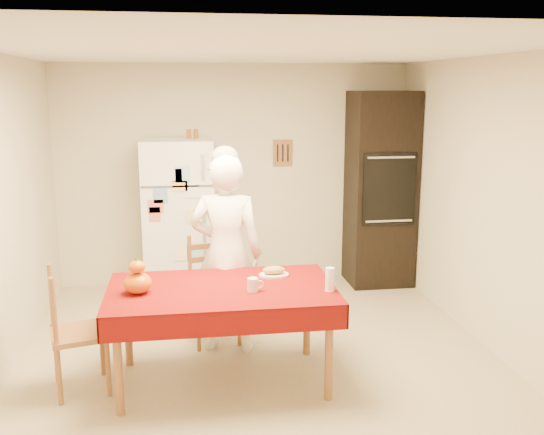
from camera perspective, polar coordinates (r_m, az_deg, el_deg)
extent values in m
plane|color=tan|center=(5.17, -1.09, -13.44)|extent=(4.50, 4.50, 0.00)
cube|color=beige|center=(6.97, -3.50, 4.00)|extent=(4.00, 0.02, 2.50)
cube|color=beige|center=(2.64, 5.16, -9.69)|extent=(4.00, 0.02, 2.50)
cube|color=beige|center=(5.39, 20.44, 0.88)|extent=(0.02, 4.50, 2.50)
cube|color=white|center=(4.67, -1.22, 15.43)|extent=(4.00, 4.50, 0.02)
cube|color=brown|center=(7.00, 1.00, 6.11)|extent=(0.22, 0.02, 0.30)
cube|color=white|center=(6.65, -8.77, -0.01)|extent=(0.75, 0.70, 1.70)
cube|color=silver|center=(6.19, -6.52, 4.79)|extent=(0.03, 0.03, 0.25)
cube|color=silver|center=(6.33, -6.35, -1.96)|extent=(0.03, 0.03, 0.60)
cube|color=black|center=(7.01, 10.15, 2.64)|extent=(0.70, 0.60, 2.20)
cube|color=black|center=(6.72, 10.99, 2.63)|extent=(0.59, 0.02, 0.80)
cylinder|color=brown|center=(4.40, -14.27, -13.50)|extent=(0.06, 0.06, 0.71)
cylinder|color=brown|center=(5.11, -13.42, -9.75)|extent=(0.06, 0.06, 0.71)
cylinder|color=brown|center=(4.48, 5.37, -12.65)|extent=(0.06, 0.06, 0.71)
cylinder|color=brown|center=(5.18, 3.31, -9.11)|extent=(0.06, 0.06, 0.71)
cube|color=brown|center=(4.60, -4.77, -6.96)|extent=(1.60, 0.90, 0.04)
cube|color=#590C05|center=(4.59, -4.77, -6.65)|extent=(1.70, 1.00, 0.01)
cylinder|color=brown|center=(5.32, -6.92, -10.25)|extent=(0.04, 0.04, 0.43)
cylinder|color=brown|center=(5.63, -7.61, -8.98)|extent=(0.04, 0.04, 0.43)
cylinder|color=brown|center=(5.39, -3.11, -9.85)|extent=(0.04, 0.04, 0.43)
cylinder|color=brown|center=(5.70, -4.01, -8.63)|extent=(0.04, 0.04, 0.43)
cube|color=brown|center=(5.42, -5.46, -7.10)|extent=(0.48, 0.46, 0.04)
cube|color=brown|center=(5.51, -5.90, -4.09)|extent=(0.36, 0.09, 0.50)
cylinder|color=brown|center=(4.72, -15.17, -13.58)|extent=(0.04, 0.04, 0.43)
cylinder|color=brown|center=(4.70, -19.40, -13.98)|extent=(0.04, 0.04, 0.43)
cylinder|color=brown|center=(5.05, -15.70, -11.88)|extent=(0.04, 0.04, 0.43)
cylinder|color=brown|center=(5.03, -19.63, -12.24)|extent=(0.04, 0.04, 0.43)
cube|color=brown|center=(4.78, -17.66, -10.34)|extent=(0.49, 0.50, 0.04)
cube|color=brown|center=(4.69, -19.94, -7.69)|extent=(0.11, 0.36, 0.50)
imported|color=white|center=(5.15, -4.32, -3.41)|extent=(0.70, 0.54, 1.71)
cylinder|color=silver|center=(4.48, -1.82, -6.34)|extent=(0.08, 0.08, 0.10)
ellipsoid|color=#E64205|center=(4.53, -12.53, -6.04)|extent=(0.21, 0.21, 0.15)
ellipsoid|color=#E35905|center=(4.50, -12.60, -4.55)|extent=(0.12, 0.12, 0.09)
cylinder|color=white|center=(4.49, 5.47, -5.82)|extent=(0.07, 0.07, 0.18)
cylinder|color=white|center=(4.84, 0.17, -5.43)|extent=(0.24, 0.24, 0.02)
ellipsoid|color=#9F824E|center=(4.83, 0.17, -4.97)|extent=(0.18, 0.10, 0.06)
cylinder|color=brown|center=(6.58, -7.84, 7.81)|extent=(0.05, 0.05, 0.10)
cylinder|color=brown|center=(6.58, -7.18, 7.82)|extent=(0.05, 0.05, 0.10)
cylinder|color=#984D1B|center=(6.58, -7.17, 7.83)|extent=(0.05, 0.05, 0.10)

